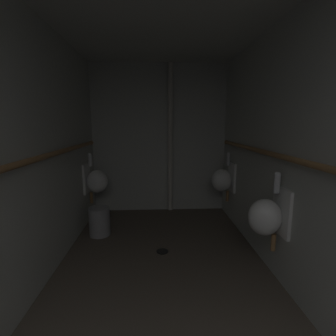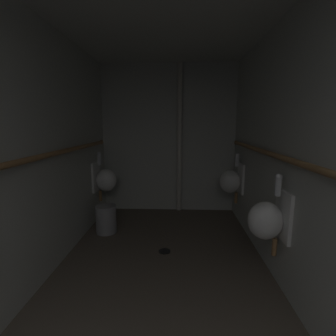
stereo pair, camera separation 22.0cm
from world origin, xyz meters
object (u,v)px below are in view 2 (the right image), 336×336
(urinal_right_far, at_px, (232,181))
(floor_drain, at_px, (165,251))
(urinal_right_mid, at_px, (268,219))
(standpipe_back_wall, at_px, (179,140))
(urinal_left_mid, at_px, (105,179))
(waste_bin, at_px, (106,219))

(urinal_right_far, distance_m, floor_drain, 1.47)
(urinal_right_mid, relative_size, urinal_right_far, 1.00)
(urinal_right_mid, height_order, standpipe_back_wall, standpipe_back_wall)
(urinal_left_mid, relative_size, waste_bin, 2.00)
(urinal_left_mid, xyz_separation_m, standpipe_back_wall, (1.13, 0.43, 0.57))
(urinal_right_mid, bearing_deg, floor_drain, 148.48)
(standpipe_back_wall, xyz_separation_m, waste_bin, (-1.00, -0.88, -1.03))
(floor_drain, bearing_deg, urinal_right_far, 44.12)
(urinal_right_mid, relative_size, standpipe_back_wall, 0.32)
(urinal_right_mid, bearing_deg, waste_bin, 148.85)
(urinal_right_far, distance_m, standpipe_back_wall, 1.06)
(urinal_right_mid, distance_m, waste_bin, 2.13)
(urinal_right_mid, distance_m, standpipe_back_wall, 2.17)
(urinal_right_far, bearing_deg, floor_drain, -135.88)
(urinal_right_mid, bearing_deg, urinal_right_far, 90.00)
(floor_drain, height_order, waste_bin, waste_bin)
(waste_bin, bearing_deg, urinal_right_far, 13.49)
(standpipe_back_wall, bearing_deg, urinal_right_mid, -68.32)
(urinal_left_mid, xyz_separation_m, waste_bin, (0.13, -0.45, -0.46))
(urinal_right_far, xyz_separation_m, standpipe_back_wall, (-0.78, 0.45, 0.57))
(floor_drain, bearing_deg, urinal_right_mid, -31.52)
(urinal_left_mid, relative_size, urinal_right_far, 1.00)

